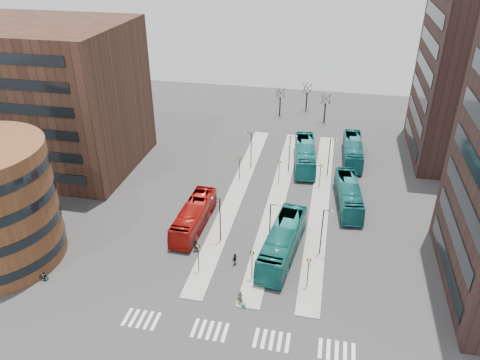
% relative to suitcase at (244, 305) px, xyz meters
% --- Properties ---
extents(island_left, '(2.50, 45.00, 0.15)m').
position_rel_suitcase_xyz_m(island_left, '(-5.57, 22.35, -0.18)').
color(island_left, gray).
rests_on(island_left, ground).
extents(island_mid, '(2.50, 45.00, 0.15)m').
position_rel_suitcase_xyz_m(island_mid, '(0.43, 22.35, -0.18)').
color(island_mid, gray).
rests_on(island_mid, ground).
extents(island_right, '(2.50, 45.00, 0.15)m').
position_rel_suitcase_xyz_m(island_right, '(6.43, 22.35, -0.18)').
color(island_right, gray).
rests_on(island_right, ground).
extents(suitcase, '(0.43, 0.35, 0.51)m').
position_rel_suitcase_xyz_m(suitcase, '(0.00, 0.00, 0.00)').
color(suitcase, navy).
rests_on(suitcase, ground).
extents(red_bus, '(3.09, 11.70, 3.24)m').
position_rel_suitcase_xyz_m(red_bus, '(-9.06, 12.81, 1.36)').
color(red_bus, '#9A100B').
rests_on(red_bus, ground).
extents(teal_bus_a, '(4.61, 13.38, 3.65)m').
position_rel_suitcase_xyz_m(teal_bus_a, '(2.71, 9.38, 1.57)').
color(teal_bus_a, '#146462').
rests_on(teal_bus_a, ground).
extents(teal_bus_b, '(4.39, 13.05, 3.57)m').
position_rel_suitcase_xyz_m(teal_bus_b, '(3.24, 33.33, 1.53)').
color(teal_bus_b, '#166C6F').
rests_on(teal_bus_b, ground).
extents(teal_bus_c, '(4.09, 12.12, 3.31)m').
position_rel_suitcase_xyz_m(teal_bus_c, '(10.16, 22.23, 1.40)').
color(teal_bus_c, '#135F61').
rests_on(teal_bus_c, ground).
extents(teal_bus_d, '(3.19, 12.19, 3.37)m').
position_rel_suitcase_xyz_m(teal_bus_d, '(10.75, 36.77, 1.43)').
color(teal_bus_d, '#156169').
rests_on(teal_bus_d, ground).
extents(traveller, '(0.64, 0.45, 1.70)m').
position_rel_suitcase_xyz_m(traveller, '(-0.43, 0.35, 0.59)').
color(traveller, '#48422B').
rests_on(traveller, ground).
extents(commuter_a, '(0.98, 0.90, 1.63)m').
position_rel_suitcase_xyz_m(commuter_a, '(-7.41, 8.04, 0.56)').
color(commuter_a, black).
rests_on(commuter_a, ground).
extents(commuter_b, '(0.70, 0.97, 1.53)m').
position_rel_suitcase_xyz_m(commuter_b, '(-2.32, 6.45, 0.51)').
color(commuter_b, black).
rests_on(commuter_b, ground).
extents(commuter_c, '(0.96, 1.25, 1.71)m').
position_rel_suitcase_xyz_m(commuter_c, '(0.98, 10.59, 0.60)').
color(commuter_c, black).
rests_on(commuter_c, ground).
extents(bicycle_near, '(1.54, 0.61, 0.80)m').
position_rel_suitcase_xyz_m(bicycle_near, '(-22.57, -0.20, 0.14)').
color(bicycle_near, gray).
rests_on(bicycle_near, ground).
extents(bicycle_mid, '(1.76, 0.98, 1.02)m').
position_rel_suitcase_xyz_m(bicycle_mid, '(-22.57, -0.37, 0.26)').
color(bicycle_mid, gray).
rests_on(bicycle_mid, ground).
extents(bicycle_far, '(1.92, 0.87, 0.98)m').
position_rel_suitcase_xyz_m(bicycle_far, '(-22.57, -0.48, 0.23)').
color(bicycle_far, gray).
rests_on(bicycle_far, ground).
extents(crosswalk_stripes, '(22.35, 2.40, 0.01)m').
position_rel_suitcase_xyz_m(crosswalk_stripes, '(0.18, -3.65, -0.25)').
color(crosswalk_stripes, silver).
rests_on(crosswalk_stripes, ground).
extents(office_block, '(25.00, 20.12, 22.00)m').
position_rel_suitcase_xyz_m(office_block, '(-35.57, 26.33, 10.75)').
color(office_block, '#42291F').
rests_on(office_block, ground).
extents(sign_poles, '(12.45, 22.12, 3.65)m').
position_rel_suitcase_xyz_m(sign_poles, '(0.03, 15.35, 2.15)').
color(sign_poles, black).
rests_on(sign_poles, ground).
extents(lamp_posts, '(14.04, 20.24, 6.12)m').
position_rel_suitcase_xyz_m(lamp_posts, '(1.07, 20.35, 3.32)').
color(lamp_posts, black).
rests_on(lamp_posts, ground).
extents(bare_trees, '(10.97, 8.14, 5.90)m').
position_rel_suitcase_xyz_m(bare_trees, '(1.10, 55.01, 2.47)').
color(bare_trees, black).
rests_on(bare_trees, ground).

